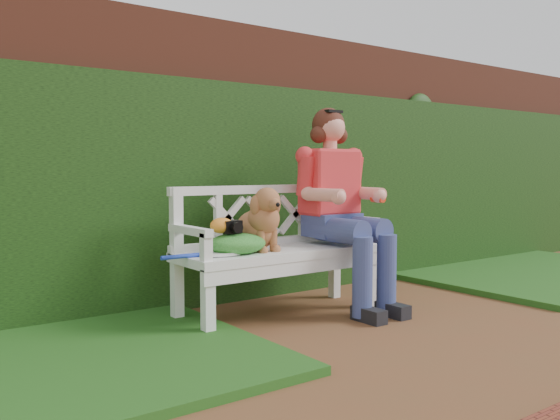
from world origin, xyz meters
TOP-DOWN VIEW (x-y plane):
  - ground at (0.00, 0.00)m, footprint 60.00×60.00m
  - brick_wall at (0.00, 1.90)m, footprint 10.00×0.30m
  - ivy_hedge at (0.00, 1.68)m, footprint 10.00×0.18m
  - grass_left at (-2.40, 0.90)m, footprint 2.60×2.00m
  - grass_right at (2.40, 0.90)m, footprint 2.60×2.00m
  - garden_bench at (-0.58, 1.05)m, footprint 1.59×0.62m
  - seated_woman at (-0.09, 1.03)m, footprint 0.70×0.90m
  - dog at (-0.75, 1.06)m, footprint 0.39×0.46m
  - tennis_racket at (-1.11, 1.02)m, footprint 0.65×0.41m
  - green_bag at (-0.97, 1.00)m, footprint 0.48×0.41m
  - camera_item at (-1.01, 1.01)m, footprint 0.13×0.09m
  - baseball_glove at (-1.07, 1.03)m, footprint 0.18×0.14m

SIDE VIEW (x-z plane):
  - ground at x=0.00m, z-range 0.00..0.00m
  - grass_left at x=-2.40m, z-range 0.00..0.05m
  - grass_right at x=2.40m, z-range 0.00..0.05m
  - garden_bench at x=-0.58m, z-range 0.00..0.48m
  - tennis_racket at x=-1.11m, z-range 0.48..0.51m
  - green_bag at x=-0.97m, z-range 0.48..0.62m
  - camera_item at x=-1.01m, z-range 0.62..0.70m
  - baseball_glove at x=-1.07m, z-range 0.62..0.72m
  - dog at x=-0.75m, z-range 0.48..0.92m
  - seated_woman at x=-0.09m, z-range 0.00..1.52m
  - ivy_hedge at x=0.00m, z-range 0.00..1.70m
  - brick_wall at x=0.00m, z-range 0.00..2.20m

